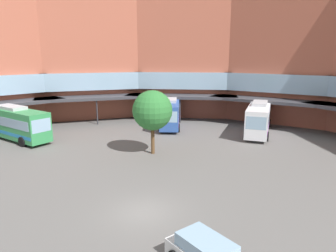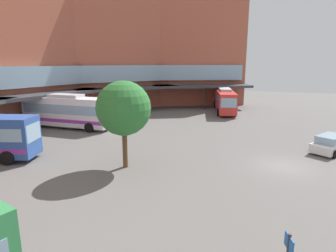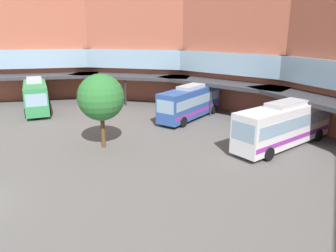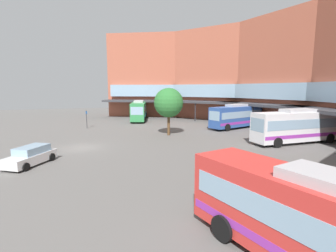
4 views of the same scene
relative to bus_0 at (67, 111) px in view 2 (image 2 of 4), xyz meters
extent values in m
plane|color=#605E5B|center=(-5.29, -23.65, -2.02)|extent=(116.50, 116.50, 0.00)
cube|color=#AD5942|center=(24.74, -9.37, 7.14)|extent=(12.50, 17.46, 18.32)
cube|color=#8CADC6|center=(24.20, -9.63, 3.85)|extent=(12.01, 16.08, 2.56)
cube|color=#38383D|center=(20.22, -11.52, 1.65)|extent=(10.69, 16.60, 0.40)
cylinder|color=#2D2D33|center=(18.78, -12.20, -0.18)|extent=(0.20, 0.20, 3.66)
cube|color=#AD5942|center=(15.52, 2.28, 7.14)|extent=(16.61, 15.00, 18.32)
cube|color=#8CADC6|center=(15.14, 1.82, 3.85)|extent=(15.48, 14.15, 2.56)
cube|color=#38383D|center=(12.39, -1.62, 1.65)|extent=(15.36, 13.44, 0.40)
cylinder|color=#2D2D33|center=(11.39, -2.86, -0.18)|extent=(0.20, 0.20, 3.66)
cube|color=#AD5942|center=(2.14, 8.76, 7.14)|extent=(17.41, 9.53, 18.32)
cube|color=#8CADC6|center=(2.01, 8.17, 3.85)|extent=(15.86, 9.40, 2.56)
cube|color=#38383D|center=(1.03, 3.88, 1.65)|extent=(16.96, 7.58, 0.40)
cylinder|color=#2D2D33|center=(0.67, 2.32, -0.18)|extent=(0.20, 0.20, 3.66)
cube|color=white|center=(0.00, 0.02, -0.03)|extent=(2.58, 11.10, 3.28)
cube|color=#8CADC6|center=(0.00, 0.02, 0.37)|extent=(2.62, 10.44, 1.05)
cube|color=purple|center=(0.00, 0.02, -0.94)|extent=(2.60, 10.88, 0.39)
cube|color=#8CADC6|center=(0.04, -5.47, 0.37)|extent=(2.19, 0.14, 1.44)
cube|color=#B2B2B7|center=(0.00, 0.02, 1.79)|extent=(1.77, 4.00, 0.36)
cylinder|color=black|center=(1.27, -3.74, -1.47)|extent=(0.31, 1.10, 1.10)
cylinder|color=black|center=(-1.21, -3.76, -1.47)|extent=(0.31, 1.10, 1.10)
cylinder|color=black|center=(1.21, 3.79, -1.47)|extent=(0.31, 1.10, 1.10)
cylinder|color=black|center=(-1.27, 3.77, -1.47)|extent=(0.31, 1.10, 1.10)
cube|color=red|center=(17.65, -15.77, -0.19)|extent=(12.09, 5.22, 2.95)
cube|color=#8CADC6|center=(17.65, -15.77, 0.16)|extent=(11.41, 5.09, 0.94)
cube|color=purple|center=(17.65, -15.77, -1.02)|extent=(11.87, 5.18, 0.35)
cube|color=#8CADC6|center=(11.94, -17.19, 0.16)|extent=(0.63, 2.09, 1.30)
cube|color=#B2B2B7|center=(17.65, -15.77, 1.46)|extent=(4.55, 2.67, 0.36)
cylinder|color=black|center=(14.03, -17.92, -1.47)|extent=(1.14, 0.56, 1.10)
cylinder|color=black|center=(13.44, -15.57, -1.47)|extent=(1.14, 0.56, 1.10)
cylinder|color=black|center=(21.85, -15.97, -1.47)|extent=(1.14, 0.56, 1.10)
cylinder|color=black|center=(21.27, -13.62, -1.47)|extent=(1.14, 0.56, 1.10)
cube|color=#8CADC6|center=(-10.33, -5.04, 0.28)|extent=(2.05, 0.74, 1.38)
cylinder|color=black|center=(-9.65, -3.19, -1.47)|extent=(0.61, 1.14, 1.10)
cylinder|color=black|center=(-11.94, -3.91, -1.47)|extent=(0.61, 1.14, 1.10)
cube|color=silver|center=(-0.19, -27.63, -1.46)|extent=(4.68, 3.87, 0.75)
cube|color=#8CADC6|center=(-0.40, -27.49, -0.79)|extent=(3.08, 2.75, 0.60)
cylinder|color=black|center=(1.52, -27.64, -1.69)|extent=(0.68, 0.54, 0.66)
cylinder|color=black|center=(-0.94, -26.09, -1.69)|extent=(0.68, 0.54, 0.66)
cylinder|color=black|center=(-1.90, -27.61, -1.69)|extent=(0.68, 0.54, 0.66)
cylinder|color=brown|center=(-9.33, -12.52, -0.35)|extent=(0.36, 0.36, 3.33)
sphere|color=#2D7233|center=(-9.33, -12.52, 2.40)|extent=(3.93, 3.93, 3.93)
cube|color=#1959B2|center=(-19.11, -23.03, 0.50)|extent=(0.58, 0.22, 0.44)
camera|label=1|loc=(2.18, -39.67, 7.59)|focal=32.76mm
camera|label=2|loc=(-27.09, -22.13, 5.60)|focal=30.33mm
camera|label=3|loc=(14.97, -24.20, 7.86)|focal=34.51mm
camera|label=4|loc=(22.40, -23.05, 4.23)|focal=26.70mm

